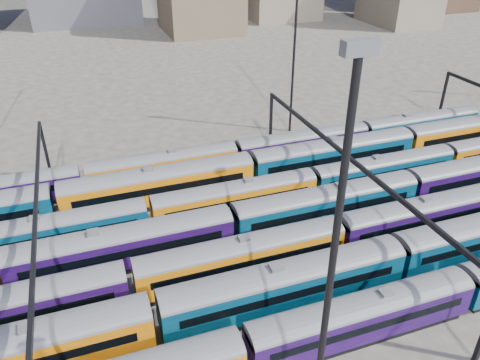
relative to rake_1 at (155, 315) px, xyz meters
name	(u,v)px	position (x,y,z in m)	size (l,w,h in m)	color
ground	(256,238)	(12.27, 10.00, -2.83)	(500.00, 500.00, 0.00)	#433E38
rake_1	(155,315)	(0.00, 0.00, 0.00)	(130.88, 3.19, 5.38)	black
rake_2	(242,253)	(8.89, 5.00, -0.23)	(140.67, 2.94, 4.94)	black
rake_3	(124,243)	(-1.06, 10.00, -0.08)	(148.77, 3.11, 5.24)	black
rake_4	(235,195)	(11.73, 15.00, -0.36)	(95.39, 2.80, 4.70)	black
rake_5	(333,152)	(26.72, 20.00, 0.08)	(111.89, 3.28, 5.53)	black
rake_6	(83,176)	(-3.94, 25.00, -0.35)	(115.00, 2.81, 4.71)	black
gantry_1	(38,221)	(-7.73, 10.00, 3.96)	(0.35, 40.35, 8.03)	black
gantry_2	(347,165)	(22.27, 10.00, 3.96)	(0.35, 40.35, 8.03)	black
mast_2	(330,284)	(7.27, -12.00, 11.14)	(1.40, 0.50, 25.60)	black
mast_3	(295,40)	(27.27, 34.00, 11.14)	(1.40, 0.50, 25.60)	black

